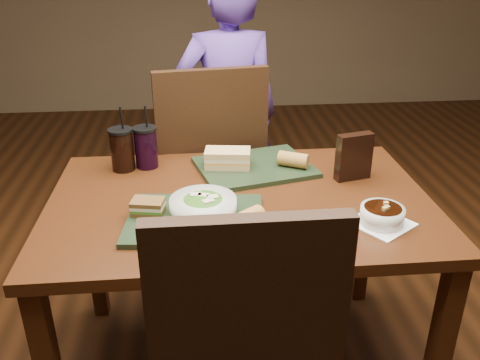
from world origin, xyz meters
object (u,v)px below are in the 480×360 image
at_px(sandwich_far, 228,158).
at_px(baguette_far, 293,160).
at_px(tray_far, 255,167).
at_px(soup_bowl, 382,215).
at_px(sandwich_near, 148,207).
at_px(dining_table, 240,222).
at_px(cup_berry, 146,147).
at_px(chip_bag, 354,157).
at_px(cup_cola, 122,149).
at_px(chair_far, 212,168).
at_px(salad_bowl, 203,206).
at_px(diner, 228,117).
at_px(baguette_near, 245,221).
at_px(tray_near, 195,220).

distance_m(sandwich_far, baguette_far, 0.25).
xyz_separation_m(tray_far, sandwich_far, (-0.10, -0.00, 0.04)).
distance_m(soup_bowl, sandwich_near, 0.73).
relative_size(dining_table, sandwich_far, 7.22).
relative_size(baguette_far, cup_berry, 0.45).
bearing_deg(tray_far, chip_bag, -18.43).
relative_size(sandwich_near, chip_bag, 0.64).
height_order(baguette_far, cup_cola, cup_cola).
bearing_deg(chair_far, salad_bowl, -94.38).
xyz_separation_m(dining_table, soup_bowl, (0.42, -0.21, 0.12)).
xyz_separation_m(dining_table, cup_cola, (-0.42, 0.29, 0.17)).
bearing_deg(diner, dining_table, 84.13).
distance_m(chair_far, sandwich_far, 0.41).
bearing_deg(sandwich_far, sandwich_near, -128.70).
bearing_deg(cup_berry, soup_bowl, -34.32).
relative_size(salad_bowl, sandwich_near, 1.87).
bearing_deg(soup_bowl, cup_cola, 149.49).
xyz_separation_m(baguette_near, chip_bag, (0.43, 0.36, 0.04)).
bearing_deg(cup_cola, cup_berry, 12.07).
xyz_separation_m(chair_far, sandwich_far, (0.05, -0.35, 0.20)).
distance_m(diner, tray_far, 0.73).
height_order(cup_cola, cup_berry, cup_cola).
bearing_deg(tray_near, sandwich_far, 71.27).
bearing_deg(soup_bowl, cup_berry, 145.68).
bearing_deg(baguette_far, diner, 104.37).
distance_m(cup_berry, chip_bag, 0.78).
bearing_deg(chip_bag, sandwich_far, 151.90).
distance_m(dining_table, baguette_near, 0.28).
bearing_deg(salad_bowl, tray_near, -173.10).
relative_size(tray_far, baguette_far, 3.74).
height_order(chair_far, chip_bag, chair_far).
xyz_separation_m(sandwich_far, chip_bag, (0.45, -0.11, 0.04)).
bearing_deg(sandwich_far, chair_far, 97.55).
bearing_deg(cup_cola, chip_bag, -10.89).
height_order(sandwich_near, baguette_far, baguette_far).
xyz_separation_m(tray_near, soup_bowl, (0.58, -0.06, 0.02)).
relative_size(soup_bowl, chip_bag, 1.31).
bearing_deg(chair_far, sandwich_near, -108.14).
bearing_deg(cup_berry, sandwich_near, -85.40).
xyz_separation_m(tray_near, tray_far, (0.23, 0.39, 0.00)).
height_order(dining_table, salad_bowl, salad_bowl).
height_order(diner, salad_bowl, diner).
bearing_deg(tray_far, dining_table, -108.22).
bearing_deg(tray_far, sandwich_near, -137.46).
height_order(diner, tray_near, diner).
relative_size(sandwich_far, chip_bag, 1.03).
height_order(salad_bowl, chip_bag, chip_bag).
xyz_separation_m(tray_near, baguette_near, (0.15, -0.09, 0.04)).
bearing_deg(sandwich_far, baguette_near, -87.88).
bearing_deg(tray_near, cup_cola, 121.69).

